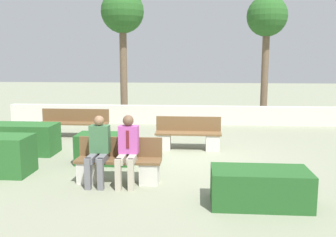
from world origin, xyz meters
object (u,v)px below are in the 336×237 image
(person_seated_woman, at_px, (98,147))
(bench_left_side, at_px, (74,126))
(tree_leftmost, at_px, (123,15))
(bench_right_side, at_px, (188,137))
(bench_front, at_px, (119,166))
(tree_center_left, at_px, (267,20))
(person_seated_man, at_px, (128,147))

(person_seated_woman, bearing_deg, bench_left_side, 114.22)
(tree_leftmost, bearing_deg, bench_right_side, -62.41)
(bench_right_side, bearing_deg, person_seated_woman, -129.82)
(bench_front, bearing_deg, tree_center_left, 63.18)
(bench_left_side, distance_m, person_seated_man, 5.01)
(tree_center_left, bearing_deg, person_seated_woman, -118.37)
(tree_center_left, bearing_deg, person_seated_man, -115.31)
(person_seated_man, xyz_separation_m, person_seated_woman, (-0.57, -0.00, -0.01))
(bench_right_side, xyz_separation_m, person_seated_man, (-1.09, -2.98, 0.42))
(bench_front, distance_m, tree_leftmost, 9.18)
(tree_leftmost, relative_size, tree_center_left, 1.06)
(bench_right_side, height_order, person_seated_man, person_seated_man)
(bench_front, xyz_separation_m, person_seated_woman, (-0.37, -0.14, 0.41))
(bench_front, distance_m, tree_center_left, 10.07)
(tree_leftmost, height_order, tree_center_left, tree_leftmost)
(person_seated_woman, bearing_deg, bench_right_side, 60.83)
(bench_left_side, distance_m, tree_center_left, 8.58)
(bench_right_side, relative_size, tree_leftmost, 0.34)
(bench_front, height_order, person_seated_woman, person_seated_woman)
(tree_center_left, bearing_deg, tree_leftmost, -178.14)
(person_seated_man, bearing_deg, tree_leftmost, 101.57)
(bench_front, relative_size, bench_left_side, 0.79)
(person_seated_woman, xyz_separation_m, tree_center_left, (4.60, 8.53, 3.22))
(bench_left_side, relative_size, person_seated_man, 1.59)
(bench_left_side, relative_size, person_seated_woman, 1.61)
(bench_right_side, height_order, tree_center_left, tree_center_left)
(bench_left_side, height_order, person_seated_man, person_seated_man)
(person_seated_woman, bearing_deg, person_seated_man, 0.27)
(bench_left_side, relative_size, tree_center_left, 0.44)
(bench_front, relative_size, person_seated_woman, 1.27)
(bench_front, xyz_separation_m, tree_center_left, (4.24, 8.39, 3.62))
(bench_front, xyz_separation_m, bench_left_side, (-2.31, 4.17, 0.02))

